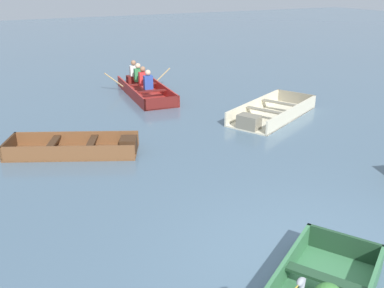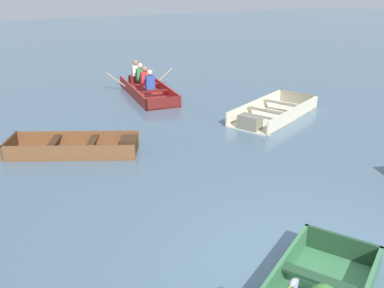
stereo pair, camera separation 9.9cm
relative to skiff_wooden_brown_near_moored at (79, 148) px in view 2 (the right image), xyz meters
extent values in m
plane|color=slate|center=(1.85, -5.58, -0.12)|extent=(80.00, 80.00, 0.00)
cube|color=#1E3D27|center=(2.35, -5.50, 0.07)|extent=(0.58, 0.93, 0.37)
cube|color=#1E3D27|center=(1.54, -5.99, 0.16)|extent=(0.63, 0.90, 0.04)
cube|color=brown|center=(-0.12, 0.06, -0.10)|extent=(2.98, 2.09, 0.04)
cube|color=brown|center=(0.08, 0.47, 0.05)|extent=(2.59, 1.26, 0.34)
cube|color=brown|center=(-0.31, -0.36, 0.05)|extent=(2.59, 1.26, 0.34)
cube|color=#3F2716|center=(-1.38, 0.65, 0.05)|extent=(0.46, 0.90, 0.34)
cube|color=#3F2716|center=(1.00, -0.47, 0.07)|extent=(0.51, 0.55, 0.31)
cube|color=#3F2716|center=(0.27, -0.13, 0.14)|extent=(0.52, 0.85, 0.04)
cube|color=#3F2716|center=(-0.50, 0.24, 0.14)|extent=(0.52, 0.85, 0.04)
cube|color=beige|center=(5.47, 0.16, -0.10)|extent=(3.32, 2.47, 0.04)
cube|color=beige|center=(5.73, -0.38, 0.08)|extent=(2.80, 1.40, 0.39)
cube|color=beige|center=(5.21, 0.70, 0.08)|extent=(2.80, 1.40, 0.39)
cube|color=gray|center=(6.84, 0.83, 0.08)|extent=(0.59, 1.14, 0.39)
cube|color=gray|center=(4.25, -0.44, 0.09)|extent=(0.57, 0.66, 0.35)
cube|color=gray|center=(5.06, -0.04, 0.17)|extent=(0.65, 1.10, 0.04)
cube|color=gray|center=(5.89, 0.36, 0.17)|extent=(0.65, 1.10, 0.04)
cube|color=#AD2D28|center=(3.17, 3.95, -0.10)|extent=(1.43, 3.52, 0.04)
cube|color=#AD2D28|center=(2.64, 4.00, 0.06)|extent=(0.37, 3.42, 0.35)
cube|color=#AD2D28|center=(3.70, 3.90, 0.06)|extent=(0.37, 3.42, 0.35)
cube|color=maroon|center=(3.01, 2.26, 0.06)|extent=(1.11, 0.15, 0.35)
cube|color=maroon|center=(3.31, 5.48, 0.08)|extent=(0.53, 0.41, 0.32)
cube|color=maroon|center=(3.22, 4.46, 0.15)|extent=(1.02, 0.25, 0.04)
cube|color=maroon|center=(3.12, 3.43, 0.15)|extent=(1.02, 0.25, 0.04)
cube|color=#2D4CA5|center=(3.14, 3.65, 0.39)|extent=(0.30, 0.21, 0.44)
sphere|color=beige|center=(3.14, 3.65, 0.71)|extent=(0.18, 0.18, 0.18)
cube|color=red|center=(3.20, 4.25, 0.39)|extent=(0.30, 0.21, 0.44)
sphere|color=#9E7051|center=(3.20, 4.25, 0.71)|extent=(0.18, 0.18, 0.18)
cube|color=#338C4C|center=(3.26, 4.85, 0.39)|extent=(0.30, 0.21, 0.44)
sphere|color=beige|center=(3.26, 4.85, 0.71)|extent=(0.18, 0.18, 0.18)
cube|color=white|center=(3.31, 5.44, 0.39)|extent=(0.30, 0.21, 0.44)
sphere|color=#9E7051|center=(3.31, 5.44, 0.71)|extent=(0.18, 0.18, 0.18)
cylinder|color=tan|center=(2.41, 4.93, 0.28)|extent=(0.64, 0.10, 0.55)
cylinder|color=tan|center=(4.10, 4.76, 0.28)|extent=(0.64, 0.10, 0.55)
ellipsoid|color=#93999E|center=(0.39, -6.75, 1.10)|extent=(0.13, 0.10, 0.06)
cone|color=gold|center=(0.32, -6.79, 1.10)|extent=(0.10, 0.07, 0.02)
camera|label=1|loc=(-1.81, -8.97, 3.54)|focal=40.00mm
camera|label=2|loc=(-1.72, -9.02, 3.54)|focal=40.00mm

